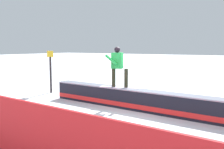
% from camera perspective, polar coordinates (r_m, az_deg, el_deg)
% --- Properties ---
extents(ground_plane, '(120.00, 120.00, 0.00)m').
position_cam_1_polar(ground_plane, '(9.30, 5.05, -7.84)').
color(ground_plane, white).
extents(grind_box, '(7.39, 0.89, 0.74)m').
position_cam_1_polar(grind_box, '(9.22, 5.07, -5.81)').
color(grind_box, black).
rests_on(grind_box, ground_plane).
extents(snowboarder, '(1.57, 0.65, 1.52)m').
position_cam_1_polar(snowboarder, '(9.41, 1.35, 2.07)').
color(snowboarder, silver).
rests_on(snowboarder, grind_box).
extents(safety_fence, '(13.47, 0.66, 1.26)m').
position_cam_1_polar(safety_fence, '(5.47, -20.99, -11.61)').
color(safety_fence, red).
rests_on(safety_fence, ground_plane).
extents(trail_marker, '(0.40, 0.10, 2.06)m').
position_cam_1_polar(trail_marker, '(12.71, -13.73, 0.87)').
color(trail_marker, '#262628').
rests_on(trail_marker, ground_plane).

